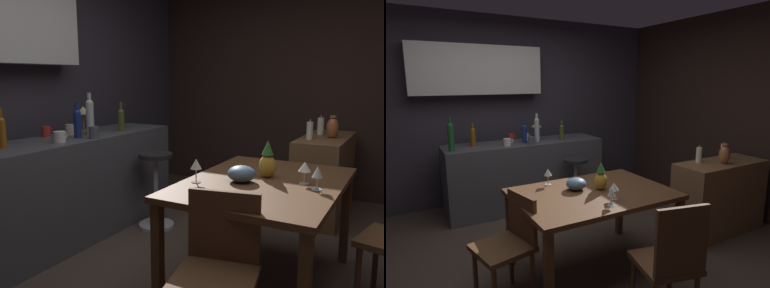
% 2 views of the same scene
% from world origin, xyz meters
% --- Properties ---
extents(ground_plane, '(9.00, 9.00, 0.00)m').
position_xyz_m(ground_plane, '(0.00, 0.00, 0.00)').
color(ground_plane, '#47382D').
extents(wall_kitchen_back, '(5.20, 0.33, 2.60)m').
position_xyz_m(wall_kitchen_back, '(-0.06, 2.08, 1.41)').
color(wall_kitchen_back, '#38333D').
rests_on(wall_kitchen_back, ground_plane).
extents(wall_side_right, '(0.10, 4.40, 2.60)m').
position_xyz_m(wall_side_right, '(2.55, 0.30, 1.30)').
color(wall_side_right, '#33231E').
rests_on(wall_side_right, ground_plane).
extents(dining_table, '(1.37, 0.97, 0.74)m').
position_xyz_m(dining_table, '(0.16, -0.21, 0.66)').
color(dining_table, '#56351E').
rests_on(dining_table, ground_plane).
extents(kitchen_counter, '(2.10, 0.60, 0.90)m').
position_xyz_m(kitchen_counter, '(0.19, 1.55, 0.45)').
color(kitchen_counter, '#4C4C51').
rests_on(kitchen_counter, ground_plane).
extents(sideboard_cabinet, '(1.10, 0.44, 0.82)m').
position_xyz_m(sideboard_cabinet, '(1.82, -0.28, 0.41)').
color(sideboard_cabinet, brown).
rests_on(sideboard_cabinet, ground_plane).
extents(chair_near_window, '(0.47, 0.47, 0.84)m').
position_xyz_m(chair_near_window, '(-0.63, -0.25, 0.48)').
color(chair_near_window, '#56351E').
rests_on(chair_near_window, ground_plane).
extents(bar_stool, '(0.34, 0.34, 0.72)m').
position_xyz_m(bar_stool, '(0.68, 1.03, 0.38)').
color(bar_stool, '#262323').
rests_on(bar_stool, ground_plane).
extents(wine_glass_left, '(0.07, 0.07, 0.15)m').
position_xyz_m(wine_glass_left, '(0.11, -0.56, 0.85)').
color(wine_glass_left, silver).
rests_on(wine_glass_left, dining_table).
extents(wine_glass_right, '(0.07, 0.07, 0.16)m').
position_xyz_m(wine_glass_right, '(-0.10, 0.17, 0.86)').
color(wine_glass_right, silver).
rests_on(wine_glass_right, dining_table).
extents(wine_glass_center, '(0.08, 0.08, 0.15)m').
position_xyz_m(wine_glass_center, '(0.21, -0.46, 0.85)').
color(wine_glass_center, silver).
rests_on(wine_glass_center, dining_table).
extents(pineapple_centerpiece, '(0.11, 0.11, 0.26)m').
position_xyz_m(pineapple_centerpiece, '(0.26, -0.19, 0.85)').
color(pineapple_centerpiece, gold).
rests_on(pineapple_centerpiece, dining_table).
extents(fruit_bowl, '(0.18, 0.18, 0.11)m').
position_xyz_m(fruit_bowl, '(0.06, -0.08, 0.79)').
color(fruit_bowl, slate).
rests_on(fruit_bowl, dining_table).
extents(wine_bottle_amber, '(0.06, 0.06, 0.30)m').
position_xyz_m(wine_bottle_amber, '(-0.48, 1.60, 1.03)').
color(wine_bottle_amber, '#8C5114').
rests_on(wine_bottle_amber, kitchen_counter).
extents(wine_bottle_cobalt, '(0.06, 0.06, 0.31)m').
position_xyz_m(wine_bottle_cobalt, '(0.15, 1.47, 1.04)').
color(wine_bottle_cobalt, navy).
rests_on(wine_bottle_cobalt, kitchen_counter).
extents(wine_bottle_olive, '(0.06, 0.06, 0.28)m').
position_xyz_m(wine_bottle_olive, '(0.69, 1.44, 1.02)').
color(wine_bottle_olive, '#475623').
rests_on(wine_bottle_olive, kitchen_counter).
extents(wine_bottle_clear, '(0.07, 0.07, 0.38)m').
position_xyz_m(wine_bottle_clear, '(0.35, 1.52, 1.08)').
color(wine_bottle_clear, silver).
rests_on(wine_bottle_clear, kitchen_counter).
extents(cup_cream, '(0.11, 0.08, 0.10)m').
position_xyz_m(cup_cream, '(0.25, 1.67, 0.95)').
color(cup_cream, beige).
rests_on(cup_cream, kitchen_counter).
extents(cup_red, '(0.11, 0.07, 0.09)m').
position_xyz_m(cup_red, '(0.07, 1.78, 0.95)').
color(cup_red, red).
rests_on(cup_red, kitchen_counter).
extents(cup_white, '(0.13, 0.09, 0.09)m').
position_xyz_m(cup_white, '(-0.09, 1.42, 0.95)').
color(cup_white, white).
rests_on(cup_white, kitchen_counter).
extents(cup_slate, '(0.12, 0.08, 0.10)m').
position_xyz_m(cup_slate, '(0.19, 1.32, 0.95)').
color(cup_slate, '#515660').
rests_on(cup_slate, kitchen_counter).
extents(counter_lamp, '(0.14, 0.14, 0.25)m').
position_xyz_m(counter_lamp, '(0.40, 1.65, 1.09)').
color(counter_lamp, '#A58447').
rests_on(counter_lamp, kitchen_counter).
extents(pillar_candle_tall, '(0.06, 0.06, 0.19)m').
position_xyz_m(pillar_candle_tall, '(1.57, -0.17, 0.90)').
color(pillar_candle_tall, white).
rests_on(pillar_candle_tall, sideboard_cabinet).
extents(pillar_candle_short, '(0.07, 0.07, 0.20)m').
position_xyz_m(pillar_candle_short, '(1.95, -0.19, 0.91)').
color(pillar_candle_short, white).
rests_on(pillar_candle_short, sideboard_cabinet).
extents(vase_copper, '(0.12, 0.12, 0.22)m').
position_xyz_m(vase_copper, '(1.76, -0.34, 0.92)').
color(vase_copper, '#B26038').
rests_on(vase_copper, sideboard_cabinet).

